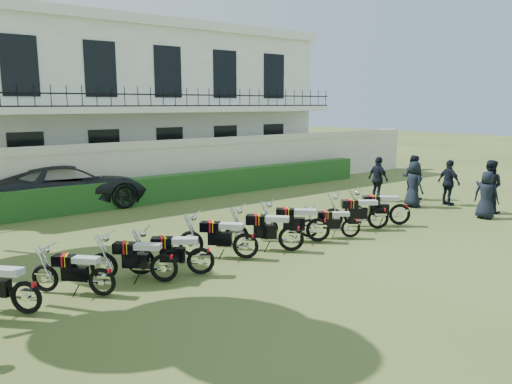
{
  "coord_description": "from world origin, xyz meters",
  "views": [
    {
      "loc": [
        -9.04,
        -10.03,
        3.75
      ],
      "look_at": [
        0.35,
        2.19,
        1.0
      ],
      "focal_mm": 35.0,
      "sensor_mm": 36.0,
      "label": 1
    }
  ],
  "objects_px": {
    "motorcycle_2": "(164,261)",
    "motorcycle_3": "(201,254)",
    "motorcycle_1": "(102,275)",
    "motorcycle_8": "(378,213)",
    "motorcycle_4": "(246,239)",
    "motorcycle_6": "(318,224)",
    "motorcycle_0": "(26,289)",
    "motorcycle_5": "(291,232)",
    "officer_5": "(378,179)",
    "officer_0": "(486,195)",
    "officer_4": "(413,177)",
    "officer_3": "(414,184)",
    "officer_2": "(449,183)",
    "suv": "(67,186)",
    "motorcycle_9": "(400,209)",
    "motorcycle_7": "(351,223)",
    "officer_1": "(489,186)"
  },
  "relations": [
    {
      "from": "motorcycle_2",
      "to": "motorcycle_3",
      "type": "height_order",
      "value": "motorcycle_3"
    },
    {
      "from": "motorcycle_1",
      "to": "motorcycle_8",
      "type": "height_order",
      "value": "motorcycle_8"
    },
    {
      "from": "motorcycle_4",
      "to": "motorcycle_6",
      "type": "distance_m",
      "value": 2.47
    },
    {
      "from": "motorcycle_0",
      "to": "motorcycle_5",
      "type": "height_order",
      "value": "motorcycle_5"
    },
    {
      "from": "motorcycle_1",
      "to": "motorcycle_8",
      "type": "relative_size",
      "value": 0.81
    },
    {
      "from": "officer_5",
      "to": "motorcycle_4",
      "type": "bearing_deg",
      "value": 116.9
    },
    {
      "from": "officer_0",
      "to": "officer_4",
      "type": "bearing_deg",
      "value": -29.49
    },
    {
      "from": "motorcycle_6",
      "to": "officer_3",
      "type": "height_order",
      "value": "officer_3"
    },
    {
      "from": "motorcycle_2",
      "to": "motorcycle_5",
      "type": "bearing_deg",
      "value": -46.8
    },
    {
      "from": "motorcycle_1",
      "to": "motorcycle_2",
      "type": "relative_size",
      "value": 0.94
    },
    {
      "from": "motorcycle_6",
      "to": "motorcycle_1",
      "type": "bearing_deg",
      "value": 134.9
    },
    {
      "from": "motorcycle_8",
      "to": "officer_2",
      "type": "bearing_deg",
      "value": -45.34
    },
    {
      "from": "suv",
      "to": "officer_3",
      "type": "bearing_deg",
      "value": -122.69
    },
    {
      "from": "motorcycle_9",
      "to": "officer_3",
      "type": "relative_size",
      "value": 1.04
    },
    {
      "from": "motorcycle_6",
      "to": "motorcycle_7",
      "type": "relative_size",
      "value": 1.13
    },
    {
      "from": "officer_2",
      "to": "officer_4",
      "type": "bearing_deg",
      "value": 12.6
    },
    {
      "from": "officer_4",
      "to": "motorcycle_8",
      "type": "bearing_deg",
      "value": 95.99
    },
    {
      "from": "motorcycle_1",
      "to": "officer_4",
      "type": "xyz_separation_m",
      "value": [
        13.51,
        2.47,
        0.42
      ]
    },
    {
      "from": "motorcycle_8",
      "to": "suv",
      "type": "xyz_separation_m",
      "value": [
        -6.38,
        8.93,
        0.3
      ]
    },
    {
      "from": "motorcycle_3",
      "to": "motorcycle_5",
      "type": "relative_size",
      "value": 1.01
    },
    {
      "from": "officer_0",
      "to": "motorcycle_6",
      "type": "bearing_deg",
      "value": 64.9
    },
    {
      "from": "motorcycle_6",
      "to": "officer_3",
      "type": "distance_m",
      "value": 6.26
    },
    {
      "from": "motorcycle_4",
      "to": "officer_3",
      "type": "relative_size",
      "value": 0.91
    },
    {
      "from": "motorcycle_5",
      "to": "motorcycle_9",
      "type": "xyz_separation_m",
      "value": [
        4.52,
        0.04,
        0.0
      ]
    },
    {
      "from": "motorcycle_5",
      "to": "officer_0",
      "type": "height_order",
      "value": "officer_0"
    },
    {
      "from": "motorcycle_7",
      "to": "motorcycle_8",
      "type": "relative_size",
      "value": 0.82
    },
    {
      "from": "motorcycle_1",
      "to": "officer_0",
      "type": "bearing_deg",
      "value": -47.42
    },
    {
      "from": "motorcycle_1",
      "to": "officer_1",
      "type": "relative_size",
      "value": 0.75
    },
    {
      "from": "motorcycle_0",
      "to": "suv",
      "type": "relative_size",
      "value": 0.26
    },
    {
      "from": "motorcycle_6",
      "to": "motorcycle_9",
      "type": "relative_size",
      "value": 0.9
    },
    {
      "from": "motorcycle_4",
      "to": "officer_1",
      "type": "xyz_separation_m",
      "value": [
        9.84,
        -0.84,
        0.41
      ]
    },
    {
      "from": "motorcycle_2",
      "to": "officer_0",
      "type": "relative_size",
      "value": 0.93
    },
    {
      "from": "motorcycle_8",
      "to": "officer_3",
      "type": "bearing_deg",
      "value": -33.64
    },
    {
      "from": "officer_1",
      "to": "officer_4",
      "type": "distance_m",
      "value": 3.11
    },
    {
      "from": "officer_2",
      "to": "officer_4",
      "type": "relative_size",
      "value": 0.97
    },
    {
      "from": "motorcycle_3",
      "to": "officer_1",
      "type": "relative_size",
      "value": 0.87
    },
    {
      "from": "officer_1",
      "to": "officer_5",
      "type": "height_order",
      "value": "officer_1"
    },
    {
      "from": "motorcycle_4",
      "to": "officer_1",
      "type": "distance_m",
      "value": 9.88
    },
    {
      "from": "motorcycle_3",
      "to": "officer_4",
      "type": "bearing_deg",
      "value": -40.75
    },
    {
      "from": "motorcycle_2",
      "to": "officer_2",
      "type": "height_order",
      "value": "officer_2"
    },
    {
      "from": "suv",
      "to": "motorcycle_7",
      "type": "bearing_deg",
      "value": -147.08
    },
    {
      "from": "officer_1",
      "to": "motorcycle_7",
      "type": "bearing_deg",
      "value": 69.33
    },
    {
      "from": "motorcycle_0",
      "to": "officer_2",
      "type": "relative_size",
      "value": 0.88
    },
    {
      "from": "motorcycle_4",
      "to": "motorcycle_9",
      "type": "relative_size",
      "value": 0.88
    },
    {
      "from": "motorcycle_9",
      "to": "officer_1",
      "type": "distance_m",
      "value": 4.1
    },
    {
      "from": "officer_1",
      "to": "motorcycle_0",
      "type": "bearing_deg",
      "value": 72.43
    },
    {
      "from": "motorcycle_9",
      "to": "motorcycle_8",
      "type": "bearing_deg",
      "value": 120.54
    },
    {
      "from": "motorcycle_5",
      "to": "officer_0",
      "type": "distance_m",
      "value": 7.66
    },
    {
      "from": "motorcycle_7",
      "to": "officer_2",
      "type": "bearing_deg",
      "value": -44.3
    },
    {
      "from": "motorcycle_0",
      "to": "motorcycle_2",
      "type": "height_order",
      "value": "motorcycle_0"
    }
  ]
}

